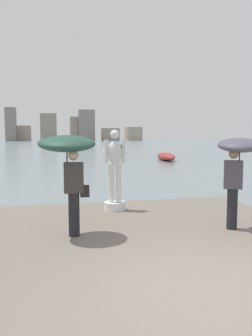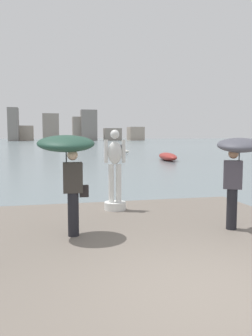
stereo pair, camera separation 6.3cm
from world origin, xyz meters
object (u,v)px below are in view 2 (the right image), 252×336
object	(u,v)px
statue_white_figure	(115,177)
onlooker_left	(68,154)
boat_near	(117,150)
onlooker_right	(237,158)
boat_mid	(168,157)

from	to	relation	value
statue_white_figure	onlooker_left	distance (m)	2.65
boat_near	onlooker_left	bearing A→B (deg)	-103.00
statue_white_figure	onlooker_left	world-z (taller)	statue_white_figure
statue_white_figure	onlooker_right	world-z (taller)	statue_white_figure
onlooker_right	onlooker_left	bearing A→B (deg)	174.79
statue_white_figure	boat_near	xyz separation A→B (m)	(7.12, 34.61, -0.87)
statue_white_figure	boat_mid	world-z (taller)	statue_white_figure
onlooker_left	boat_mid	bearing A→B (deg)	65.75
onlooker_left	onlooker_right	distance (m)	3.54
boat_mid	statue_white_figure	bearing A→B (deg)	-113.37
onlooker_right	boat_near	distance (m)	37.43
boat_near	boat_mid	distance (m)	12.70
boat_mid	boat_near	bearing A→B (deg)	101.14
onlooker_left	boat_near	world-z (taller)	onlooker_left
onlooker_right	boat_near	world-z (taller)	onlooker_right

